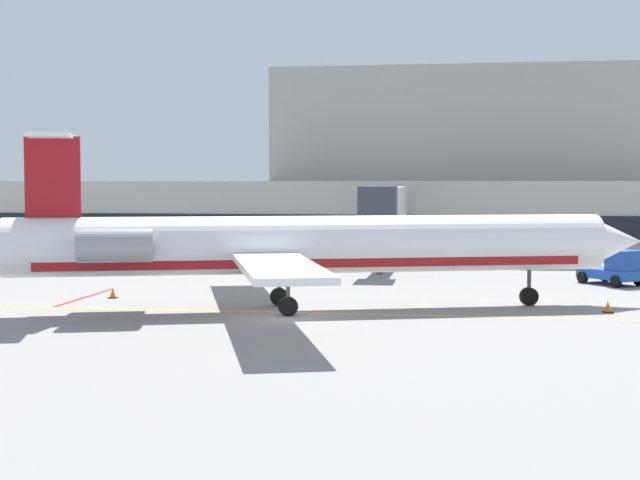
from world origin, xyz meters
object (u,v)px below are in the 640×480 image
Objects in this scene: regional_jet at (301,246)px; fuel_tank at (562,249)px; baggage_tug at (616,269)px; pushback_tractor at (248,255)px.

fuel_tank is at bearing 59.21° from regional_jet.
baggage_tug is 0.57× the size of fuel_tank.
regional_jet is at bearing -140.73° from baggage_tug.
pushback_tractor is at bearing -170.24° from fuel_tank.
baggage_tug is 25.07m from pushback_tractor.
pushback_tractor is at bearing 109.62° from regional_jet.
regional_jet is 7.90× the size of baggage_tug.
pushback_tractor is 0.39× the size of fuel_tank.
regional_jet reaches higher than baggage_tug.
regional_jet is 28.55m from fuel_tank.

